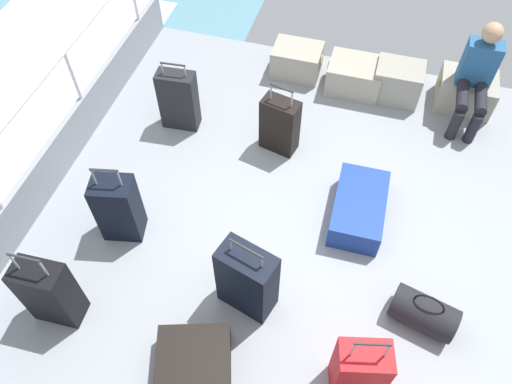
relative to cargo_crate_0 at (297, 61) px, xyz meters
name	(u,v)px	position (x,y,z in m)	size (l,w,h in m)	color
ground_plane	(273,231)	(0.30, -2.20, -0.21)	(4.40, 5.20, 0.06)	gray
gunwale_port	(53,164)	(-1.87, -2.20, 0.05)	(0.06, 5.20, 0.45)	gray
railing_port	(32,122)	(-1.87, -2.20, 0.61)	(0.04, 4.20, 1.02)	silver
cargo_crate_0	(297,61)	(0.00, 0.00, 0.00)	(0.58, 0.41, 0.35)	#9E9989
cargo_crate_1	(355,76)	(0.68, -0.09, 0.00)	(0.63, 0.46, 0.35)	#9E9989
cargo_crate_2	(397,82)	(1.15, -0.09, 0.03)	(0.54, 0.40, 0.41)	gray
cargo_crate_3	(466,91)	(1.88, -0.01, 0.00)	(0.62, 0.48, 0.36)	#9E9989
passenger_seated	(477,75)	(1.88, -0.19, 0.37)	(0.34, 0.66, 1.06)	#26598C
suitcase_0	(359,208)	(1.01, -1.84, -0.04)	(0.46, 0.79, 0.27)	navy
suitcase_1	(360,369)	(1.23, -3.34, 0.13)	(0.41, 0.31, 0.80)	red
suitcase_2	(179,100)	(-0.98, -1.15, 0.16)	(0.39, 0.22, 0.80)	black
suitcase_3	(247,280)	(0.27, -2.92, 0.18)	(0.49, 0.36, 0.84)	black
suitcase_5	(118,208)	(-0.99, -2.56, 0.16)	(0.39, 0.32, 0.86)	black
suitcase_6	(50,293)	(-1.15, -3.43, 0.17)	(0.39, 0.24, 0.89)	black
suitcase_7	(280,125)	(0.09, -1.19, 0.13)	(0.40, 0.28, 0.79)	black
suitcase_8	(193,384)	(0.10, -3.71, -0.05)	(0.77, 0.94, 0.24)	black
duffel_bag	(424,313)	(1.66, -2.71, -0.03)	(0.56, 0.40, 0.41)	black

